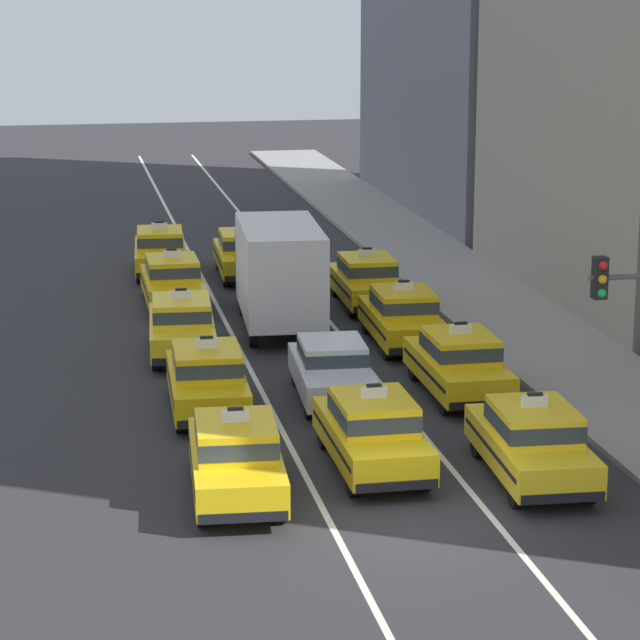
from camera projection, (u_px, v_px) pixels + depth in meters
name	position (u px, v px, depth m)	size (l,w,h in m)	color
ground_plane	(416.00, 527.00, 27.09)	(160.00, 160.00, 0.00)	#2B2B2D
lane_stripe_left_center	(215.00, 303.00, 45.88)	(0.14, 80.00, 0.01)	silver
lane_stripe_center_right	(311.00, 299.00, 46.46)	(0.14, 80.00, 0.01)	silver
sidewalk_curb	(520.00, 324.00, 42.69)	(4.00, 90.00, 0.15)	gray
taxi_left_nearest	(236.00, 456.00, 28.45)	(2.10, 4.66, 1.96)	black
taxi_left_second	(207.00, 378.00, 34.06)	(1.98, 4.62, 1.96)	black
taxi_left_third	(182.00, 325.00, 39.28)	(2.11, 4.67, 1.96)	black
taxi_left_fourth	(172.00, 281.00, 45.04)	(1.83, 4.56, 1.96)	black
taxi_left_fifth	(160.00, 250.00, 50.12)	(2.09, 4.66, 1.96)	black
taxi_center_nearest	(373.00, 431.00, 30.07)	(1.84, 4.57, 1.96)	black
sedan_center_second	(332.00, 368.00, 35.02)	(2.01, 4.40, 1.58)	black
box_truck_center_third	(278.00, 269.00, 42.39)	(2.61, 7.08, 3.27)	black
taxi_center_fourth	(243.00, 253.00, 49.65)	(1.97, 4.62, 1.96)	black
taxi_right_nearest	(532.00, 440.00, 29.43)	(2.02, 4.64, 1.96)	black
taxi_right_second	(459.00, 362.00, 35.44)	(1.85, 4.57, 1.96)	black
taxi_right_third	(403.00, 316.00, 40.34)	(1.95, 4.61, 1.96)	black
taxi_right_fourth	(366.00, 280.00, 45.22)	(1.91, 4.59, 1.96)	black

